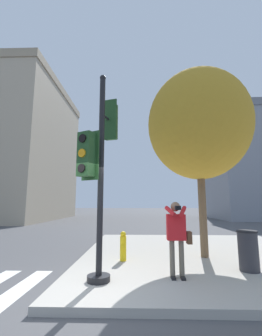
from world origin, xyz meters
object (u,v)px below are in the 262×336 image
at_px(street_tree, 198,125).
at_px(trash_bin, 248,250).
at_px(person_photographer, 177,232).
at_px(traffic_signal_pole, 100,159).
at_px(fire_hydrant, 123,246).

distance_m(street_tree, trash_bin, 3.92).
xyz_separation_m(person_photographer, street_tree, (1.12, 1.92, 3.13)).
bearing_deg(street_tree, person_photographer, -120.24).
bearing_deg(street_tree, traffic_signal_pole, -142.39).
distance_m(person_photographer, fire_hydrant, 1.97).
relative_size(person_photographer, trash_bin, 1.73).
xyz_separation_m(traffic_signal_pole, person_photographer, (1.69, 0.24, -1.60)).
relative_size(street_tree, trash_bin, 6.36).
xyz_separation_m(traffic_signal_pole, fire_hydrant, (0.42, 1.64, -2.16)).
bearing_deg(person_photographer, fire_hydrant, 132.05).
bearing_deg(person_photographer, traffic_signal_pole, -171.94).
bearing_deg(traffic_signal_pole, fire_hydrant, 75.71).
height_order(fire_hydrant, trash_bin, trash_bin).
xyz_separation_m(street_tree, trash_bin, (0.64, -1.37, -3.62)).
relative_size(fire_hydrant, trash_bin, 0.86).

